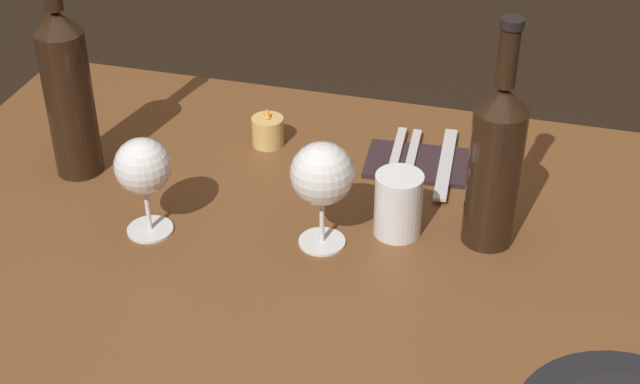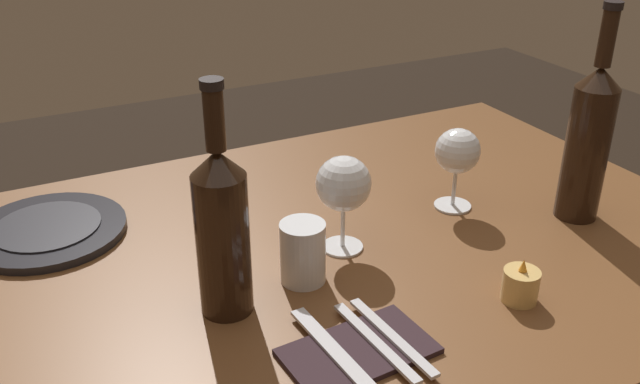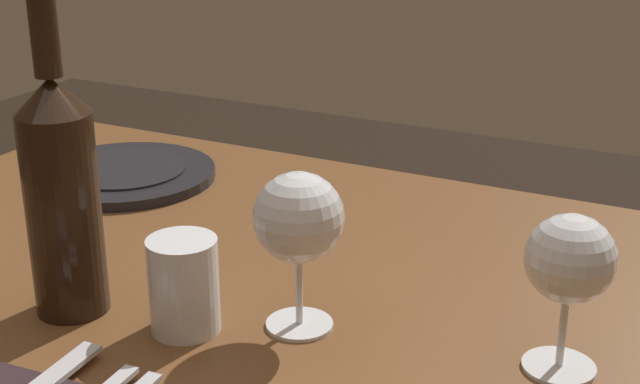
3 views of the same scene
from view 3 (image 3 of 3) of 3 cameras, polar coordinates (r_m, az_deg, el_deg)
wine_glass_left at (r=0.84m, az=-1.10°, el=-1.83°), size 0.09×0.09×0.16m
wine_glass_right at (r=0.81m, az=15.41°, el=-4.32°), size 0.08×0.08×0.15m
wine_bottle_second at (r=0.91m, az=-15.93°, el=0.09°), size 0.07×0.07×0.33m
water_tumbler at (r=0.88m, az=-8.53°, el=-6.08°), size 0.07×0.07×0.09m
dinner_plate at (r=1.30m, az=-12.21°, el=1.13°), size 0.26×0.26×0.02m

